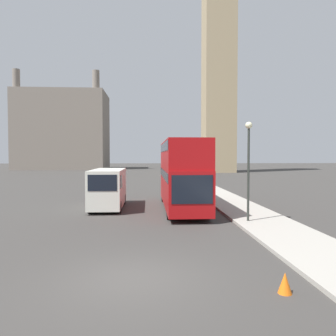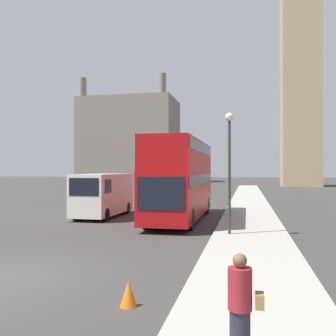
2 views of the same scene
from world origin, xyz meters
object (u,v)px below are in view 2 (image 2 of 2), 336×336
red_double_decker_bus (181,176)px  pedestrian (241,308)px  white_van (103,194)px  street_lamp (229,153)px  clock_tower (300,23)px

red_double_decker_bus → pedestrian: size_ratio=6.76×
red_double_decker_bus → white_van: red_double_decker_bus is taller
red_double_decker_bus → street_lamp: size_ratio=2.01×
white_van → clock_tower: bearing=69.8°
clock_tower → red_double_decker_bus: bearing=-104.8°
white_van → street_lamp: bearing=-34.6°
clock_tower → street_lamp: bearing=-100.5°
pedestrian → red_double_decker_bus: bearing=102.9°
red_double_decker_bus → white_van: (-4.97, 0.46, -1.10)m
white_van → pedestrian: white_van is taller
red_double_decker_bus → pedestrian: bearing=-77.1°
white_van → pedestrian: size_ratio=3.70×
clock_tower → white_van: 59.37m
white_van → street_lamp: (7.94, -5.47, 2.19)m
clock_tower → pedestrian: clock_tower is taller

